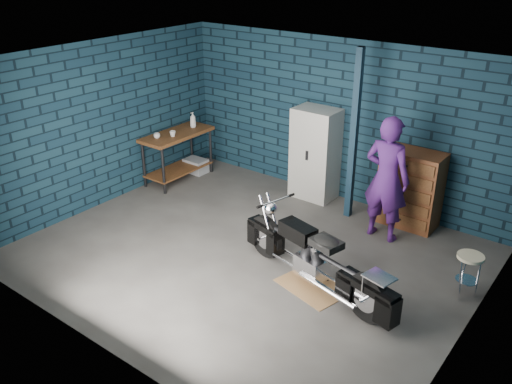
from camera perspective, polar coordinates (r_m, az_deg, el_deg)
ground at (r=7.78m, az=-0.87°, el=-6.58°), size 6.00×6.00×0.00m
room_walls at (r=7.40m, az=1.69°, el=7.91°), size 6.02×5.01×2.71m
support_post at (r=8.45m, az=10.26°, el=5.76°), size 0.10×0.10×2.70m
workbench at (r=10.11m, az=-8.19°, el=3.75°), size 0.60×1.40×0.91m
drip_mat at (r=7.17m, az=6.09°, el=-9.78°), size 1.00×0.84×0.01m
motorcycle at (r=6.91m, az=6.26°, el=-6.55°), size 2.25×1.10×0.96m
person at (r=8.05m, az=13.58°, el=1.36°), size 0.71×0.48×1.89m
storage_bin at (r=10.50m, az=-6.35°, el=2.78°), size 0.42×0.30×0.26m
locker at (r=9.24m, az=6.22°, el=4.01°), size 0.73×0.52×1.57m
tool_chest at (r=8.64m, az=15.87°, el=0.30°), size 0.91×0.50×1.21m
shop_stool at (r=7.28m, az=21.33°, el=-8.23°), size 0.37×0.37×0.59m
cup_a at (r=9.71m, az=-10.39°, el=5.84°), size 0.11×0.11×0.09m
cup_b at (r=9.75m, az=-8.76°, el=6.08°), size 0.12×0.12×0.10m
bottle at (r=10.19m, az=-6.66°, el=7.57°), size 0.13×0.13×0.29m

